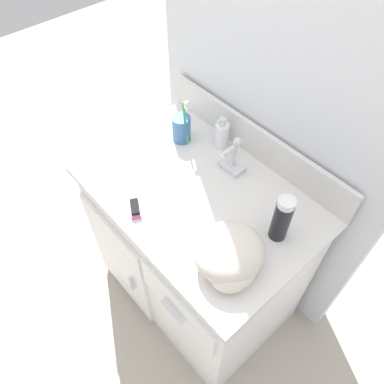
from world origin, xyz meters
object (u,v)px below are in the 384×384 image
(soap_dispenser, at_px, (222,134))
(shaving_cream_can, at_px, (282,219))
(hand_towel, at_px, (230,256))
(hairbrush, at_px, (134,202))
(toothbrush_cup, at_px, (182,128))

(soap_dispenser, bearing_deg, shaving_cream_can, -20.51)
(soap_dispenser, relative_size, hand_towel, 0.63)
(soap_dispenser, xyz_separation_m, shaving_cream_can, (0.41, -0.15, 0.03))
(shaving_cream_can, relative_size, hairbrush, 0.98)
(soap_dispenser, relative_size, shaving_cream_can, 0.77)
(shaving_cream_can, xyz_separation_m, hairbrush, (-0.40, -0.26, -0.08))
(shaving_cream_can, bearing_deg, hand_towel, -97.32)
(toothbrush_cup, bearing_deg, hand_towel, -26.25)
(soap_dispenser, xyz_separation_m, hairbrush, (0.01, -0.41, -0.04))
(toothbrush_cup, bearing_deg, hairbrush, -67.44)
(shaving_cream_can, xyz_separation_m, hand_towel, (-0.02, -0.19, -0.03))
(shaving_cream_can, height_order, hairbrush, shaving_cream_can)
(soap_dispenser, height_order, hairbrush, soap_dispenser)
(toothbrush_cup, distance_m, shaving_cream_can, 0.53)
(shaving_cream_can, height_order, hand_towel, shaving_cream_can)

